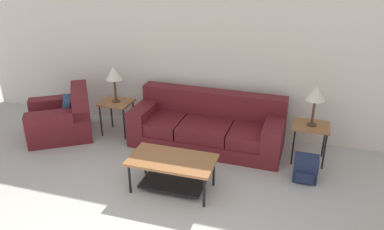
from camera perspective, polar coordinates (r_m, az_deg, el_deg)
The scene contains 9 objects.
wall_back at distance 6.16m, azimuth 3.94°, elevation 8.79°, with size 9.08×0.06×2.60m.
couch at distance 5.99m, azimuth 2.39°, elevation -1.89°, with size 2.40×0.98×0.82m.
armchair at distance 6.66m, azimuth -19.08°, elevation -0.60°, with size 1.35×1.33×0.80m.
coffee_table at distance 4.86m, azimuth -3.04°, elevation -7.90°, with size 1.11×0.60×0.46m.
side_table_left at distance 6.38m, azimuth -11.43°, elevation 1.47°, with size 0.51×0.45×0.58m.
side_table_right at distance 5.68m, azimuth 17.66°, elevation -2.07°, with size 0.51×0.45×0.58m.
table_lamp_left at distance 6.20m, azimuth -11.84°, elevation 6.14°, with size 0.27×0.27×0.61m.
table_lamp_right at distance 5.48m, azimuth 18.35°, elevation 3.08°, with size 0.27×0.27×0.61m.
backpack at distance 5.34m, azimuth 16.92°, elevation -7.85°, with size 0.32×0.30×0.36m.
Camera 1 is at (1.35, -2.02, 2.88)m, focal length 35.00 mm.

